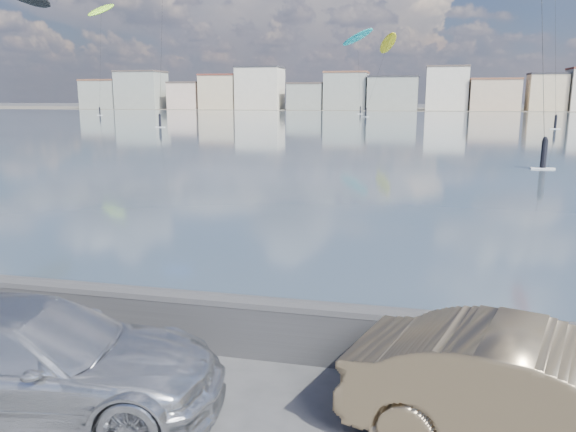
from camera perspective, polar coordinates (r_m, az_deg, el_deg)
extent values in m
cube|color=#31444F|center=(97.54, 11.35, 9.23)|extent=(500.00, 177.00, 0.00)
cube|color=#4C473D|center=(205.96, 12.45, 10.54)|extent=(500.00, 60.00, 0.00)
cube|color=#28282B|center=(10.00, -7.43, -11.11)|extent=(400.00, 0.35, 0.90)
cylinder|color=#28282B|center=(9.84, -7.50, -8.70)|extent=(400.00, 0.36, 0.36)
cube|color=gray|center=(223.87, -18.23, 11.60)|extent=(14.00, 11.00, 10.00)
cube|color=brown|center=(223.95, -18.32, 12.95)|extent=(14.28, 11.22, 0.60)
cube|color=gray|center=(216.31, -14.66, 12.21)|extent=(16.00, 12.00, 13.00)
cube|color=#4C423D|center=(216.48, -14.76, 14.01)|extent=(16.32, 12.24, 0.60)
cube|color=beige|center=(208.80, -10.28, 11.87)|extent=(11.00, 10.00, 9.00)
cube|color=#4C423D|center=(208.86, -10.33, 13.19)|extent=(11.22, 10.20, 0.60)
cube|color=beige|center=(204.03, -6.86, 12.33)|extent=(13.00, 11.00, 11.50)
cube|color=brown|center=(204.16, -6.90, 14.03)|extent=(13.26, 11.22, 0.60)
cube|color=beige|center=(199.58, -2.85, 12.77)|extent=(15.00, 12.00, 14.00)
cube|color=#2D2D33|center=(199.81, -2.88, 14.86)|extent=(15.30, 12.24, 0.60)
cube|color=gray|center=(195.68, 1.91, 11.98)|extent=(12.00, 10.00, 8.50)
cube|color=#4C423D|center=(195.73, 1.92, 13.32)|extent=(12.24, 10.20, 0.60)
cube|color=gray|center=(193.50, 5.93, 12.45)|extent=(14.00, 11.00, 12.00)
cube|color=brown|center=(193.65, 5.97, 14.31)|extent=(14.28, 11.22, 0.60)
cube|color=gray|center=(192.12, 10.62, 12.09)|extent=(16.00, 13.00, 10.50)
cube|color=#2D2D33|center=(192.22, 10.68, 13.74)|extent=(16.32, 13.26, 0.60)
cube|color=beige|center=(192.06, 15.82, 12.29)|extent=(13.00, 10.00, 13.50)
cube|color=#4C423D|center=(192.28, 15.95, 14.39)|extent=(13.26, 10.20, 0.60)
cube|color=#CCB293|center=(193.17, 20.17, 11.42)|extent=(15.00, 12.00, 9.50)
cube|color=brown|center=(193.25, 20.28, 12.92)|extent=(15.30, 12.24, 0.60)
cube|color=beige|center=(195.56, 24.78, 11.28)|extent=(11.00, 9.00, 11.00)
cube|color=#2D2D33|center=(195.68, 24.93, 12.97)|extent=(11.22, 9.18, 0.60)
imported|color=silver|center=(8.81, -24.93, -13.09)|extent=(5.78, 3.19, 1.59)
imported|color=tan|center=(7.69, 24.71, -16.81)|extent=(5.10, 2.97, 1.59)
cube|color=white|center=(37.96, 24.44, 4.42)|extent=(1.40, 0.42, 0.08)
cylinder|color=black|center=(37.87, 24.56, 5.77)|extent=(0.36, 0.36, 1.70)
sphere|color=black|center=(37.80, 24.68, 7.13)|extent=(0.28, 0.28, 0.28)
ellipsoid|color=yellow|center=(142.14, 10.12, 16.90)|extent=(6.06, 9.99, 5.51)
cube|color=white|center=(126.38, 7.91, 9.96)|extent=(1.40, 0.42, 0.08)
cylinder|color=black|center=(126.35, 7.92, 10.36)|extent=(0.36, 0.36, 1.70)
sphere|color=black|center=(126.33, 7.93, 10.77)|extent=(0.28, 0.28, 0.28)
cylinder|color=black|center=(134.01, 9.07, 13.90)|extent=(3.34, 15.60, 15.60)
cube|color=white|center=(84.63, -12.85, 8.81)|extent=(1.40, 0.42, 0.08)
cylinder|color=black|center=(84.59, -12.88, 9.42)|extent=(0.36, 0.36, 1.70)
sphere|color=black|center=(84.56, -12.91, 10.02)|extent=(0.28, 0.28, 0.28)
cylinder|color=black|center=(90.93, -12.72, 17.46)|extent=(3.72, 11.47, 24.25)
cube|color=white|center=(86.20, 25.48, 8.00)|extent=(1.40, 0.42, 0.08)
cylinder|color=black|center=(86.16, 25.53, 8.60)|extent=(0.36, 0.36, 1.70)
sphere|color=black|center=(86.13, 25.59, 9.20)|extent=(0.28, 0.28, 0.28)
cylinder|color=black|center=(93.55, 25.52, 17.93)|extent=(0.15, 13.81, 29.02)
ellipsoid|color=#8CD826|center=(151.62, -18.45, 19.25)|extent=(4.90, 8.79, 5.15)
cube|color=white|center=(143.95, -18.56, 9.70)|extent=(1.40, 0.42, 0.08)
cylinder|color=black|center=(143.92, -18.58, 10.05)|extent=(0.36, 0.36, 1.70)
sphere|color=black|center=(143.90, -18.61, 10.41)|extent=(0.28, 0.28, 0.28)
cylinder|color=black|center=(147.31, -18.52, 14.84)|extent=(1.68, 6.44, 23.66)
ellipsoid|color=#19BFBF|center=(160.49, 7.08, 17.58)|extent=(10.17, 7.09, 5.47)
cube|color=white|center=(147.72, 7.35, 10.25)|extent=(1.40, 0.42, 0.08)
cylinder|color=black|center=(147.69, 7.36, 10.60)|extent=(0.36, 0.36, 1.70)
sphere|color=black|center=(147.68, 7.37, 10.95)|extent=(0.28, 0.28, 0.28)
cylinder|color=black|center=(153.81, 7.22, 14.30)|extent=(2.56, 11.88, 18.87)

